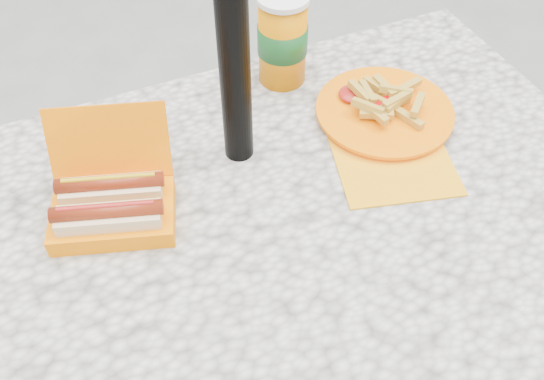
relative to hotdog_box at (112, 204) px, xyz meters
name	(u,v)px	position (x,y,z in m)	size (l,w,h in m)	color
picnic_table	(276,256)	(0.24, -0.10, -0.14)	(1.20, 0.80, 0.75)	beige
hotdog_box	(112,204)	(0.00, 0.00, 0.00)	(0.23, 0.23, 0.15)	#FF7400
fries_plate	(384,113)	(0.51, 0.03, -0.02)	(0.29, 0.36, 0.05)	orange
soda_cup	(283,39)	(0.39, 0.22, 0.06)	(0.10, 0.10, 0.18)	orange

